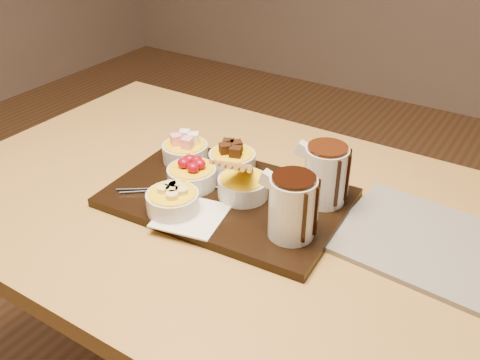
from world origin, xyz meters
The scene contains 12 objects.
dining_table centered at (0.00, 0.00, 0.65)m, with size 1.20×0.80×0.75m.
serving_board centered at (0.01, 0.00, 0.76)m, with size 0.46×0.30×0.02m, color black.
napkin centered at (0.00, -0.10, 0.77)m, with size 0.12×0.12×0.00m, color white.
bowl_marshmallows centered at (-0.14, 0.06, 0.79)m, with size 0.10×0.10×0.04m, color silver.
bowl_cake centered at (-0.03, 0.08, 0.79)m, with size 0.10×0.10×0.04m, color silver.
bowl_strawberries centered at (-0.07, -0.01, 0.79)m, with size 0.10×0.10×0.04m, color silver.
bowl_biscotti centered at (0.04, 0.01, 0.79)m, with size 0.10×0.10×0.04m, color silver.
bowl_bananas centered at (-0.04, -0.11, 0.79)m, with size 0.10×0.10×0.04m, color silver.
pitcher_dark_chocolate centered at (0.18, -0.05, 0.82)m, with size 0.08×0.08×0.11m, color silver.
pitcher_milk_chocolate centered at (0.18, 0.08, 0.82)m, with size 0.08×0.08×0.11m, color silver.
fondue_skewers centered at (-0.08, -0.04, 0.77)m, with size 0.26×0.03×0.01m, color silver, non-canonical shape.
newspaper centered at (0.39, 0.07, 0.76)m, with size 0.32×0.25×0.01m, color beige.
Camera 1 is at (0.52, -0.74, 1.34)m, focal length 40.00 mm.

